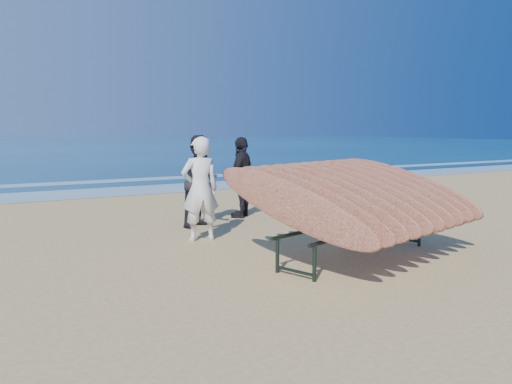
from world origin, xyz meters
TOP-DOWN VIEW (x-y plane):
  - ground at (0.00, 0.00)m, footprint 120.00×120.00m
  - foam_near at (0.00, 10.00)m, footprint 160.00×160.00m
  - foam_far at (0.00, 13.50)m, footprint 160.00×160.00m
  - surfboard_rack at (0.94, -0.65)m, footprint 3.83×3.63m
  - person_white at (-0.56, 1.81)m, footprint 0.75×0.56m
  - person_dark_a at (0.06, 3.07)m, footprint 1.14×1.05m
  - person_dark_b at (1.35, 3.67)m, footprint 1.10×1.03m

SIDE VIEW (x-z plane):
  - ground at x=0.00m, z-range 0.00..0.00m
  - foam_far at x=0.00m, z-range 0.01..0.01m
  - foam_near at x=0.00m, z-range 0.01..0.01m
  - person_dark_b at x=1.35m, z-range 0.00..1.82m
  - person_white at x=-0.56m, z-range 0.00..1.87m
  - person_dark_a at x=0.06m, z-range 0.00..1.87m
  - surfboard_rack at x=0.94m, z-range 0.16..1.80m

